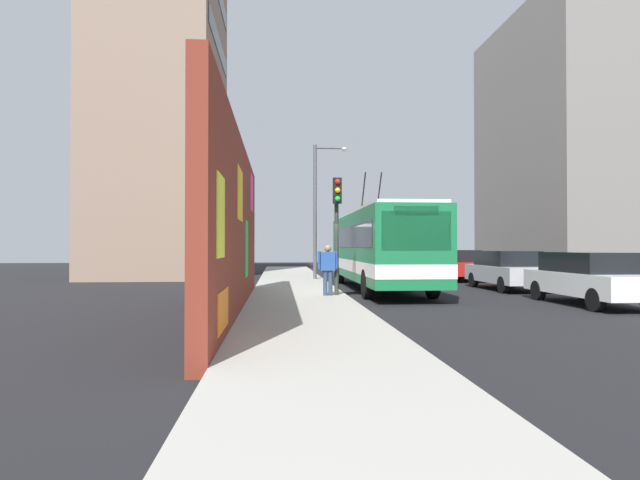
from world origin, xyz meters
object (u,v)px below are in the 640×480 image
Objects in this scene: parked_car_white at (588,277)px; street_lamp at (319,202)px; parked_car_silver at (507,269)px; parked_car_red at (456,264)px; city_bus at (378,246)px; parked_car_dark_gray at (427,261)px; traffic_light at (337,216)px; pedestrian_at_curb at (328,266)px.

parked_car_white is 13.43m from street_lamp.
street_lamp is (5.36, 7.27, 3.15)m from parked_car_silver.
parked_car_white and parked_car_red have the same top height.
city_bus is 2.71× the size of parked_car_dark_gray.
parked_car_red and parked_car_dark_gray have the same top height.
street_lamp reaches higher than parked_car_white.
traffic_light is at bearing 179.45° from street_lamp.
parked_car_dark_gray is at bearing -50.40° from street_lamp.
parked_car_red is 7.95m from street_lamp.
traffic_light reaches higher than parked_car_red.
parked_car_white is 2.83× the size of pedestrian_at_curb.
street_lamp reaches higher than parked_car_dark_gray.
parked_car_red is 1.11× the size of parked_car_dark_gray.
parked_car_red is 0.72× the size of street_lamp.
street_lamp is at bearing 23.07° from city_bus.
city_bus reaches higher than parked_car_white.
pedestrian_at_curb is (-3.42, 7.65, 0.28)m from parked_car_silver.
parked_car_red is 12.18m from pedestrian_at_curb.
city_bus is 12.08m from parked_car_dark_gray.
pedestrian_at_curb is (-9.47, 7.65, 0.28)m from parked_car_red.
street_lamp is (8.76, -0.08, 1.20)m from traffic_light.
street_lamp is at bearing 95.48° from parked_car_red.
pedestrian_at_curb is at bearing 141.07° from parked_car_red.
city_bus is 1.74× the size of street_lamp.
pedestrian_at_curb is (-14.79, 7.65, 0.29)m from parked_car_dark_gray.
city_bus reaches higher than traffic_light.
pedestrian_at_curb reaches higher than parked_car_red.
pedestrian_at_curb is 0.43× the size of traffic_light.
traffic_light reaches higher than parked_car_white.
parked_car_dark_gray is at bearing -27.36° from pedestrian_at_curb.
city_bus is 5.31m from parked_car_silver.
city_bus is 2.44× the size of parked_car_red.
parked_car_red is at bearing -43.15° from city_bus.
parked_car_dark_gray is 1.11× the size of traffic_light.
parked_car_dark_gray is 16.61m from traffic_light.
parked_car_silver is at bearing -180.00° from parked_car_red.
traffic_light is at bearing 142.13° from parked_car_red.
parked_car_white is at bearing -180.00° from parked_car_red.
parked_car_dark_gray is at bearing -26.46° from traffic_light.
parked_car_silver is at bearing -126.41° from street_lamp.
parked_car_silver is 8.33m from traffic_light.
traffic_light is at bearing 114.79° from parked_car_silver.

